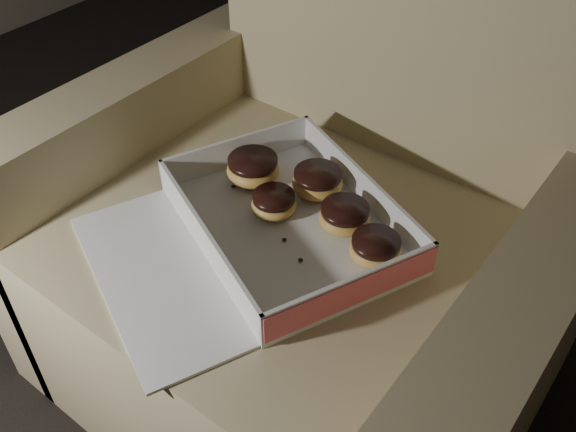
# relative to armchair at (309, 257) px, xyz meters

# --- Properties ---
(armchair) EXTENTS (0.82, 0.69, 0.86)m
(armchair) POSITION_rel_armchair_xyz_m (0.00, 0.00, 0.00)
(armchair) COLOR tan
(armchair) RESTS_ON floor
(bakery_box) EXTENTS (0.49, 0.52, 0.06)m
(bakery_box) POSITION_rel_armchair_xyz_m (-0.01, -0.10, 0.13)
(bakery_box) COLOR silver
(bakery_box) RESTS_ON armchair
(donut_a) EXTENTS (0.09, 0.09, 0.04)m
(donut_a) POSITION_rel_armchair_xyz_m (-0.11, -0.01, 0.14)
(donut_a) COLOR gold
(donut_a) RESTS_ON bakery_box
(donut_b) EXTENTS (0.08, 0.08, 0.04)m
(donut_b) POSITION_rel_armchair_xyz_m (-0.01, 0.03, 0.14)
(donut_b) COLOR gold
(donut_b) RESTS_ON bakery_box
(donut_c) EXTENTS (0.07, 0.07, 0.04)m
(donut_c) POSITION_rel_armchair_xyz_m (-0.03, -0.05, 0.14)
(donut_c) COLOR gold
(donut_c) RESTS_ON bakery_box
(donut_d) EXTENTS (0.07, 0.07, 0.04)m
(donut_d) POSITION_rel_armchair_xyz_m (0.14, -0.05, 0.14)
(donut_d) COLOR gold
(donut_d) RESTS_ON bakery_box
(donut_e) EXTENTS (0.08, 0.08, 0.04)m
(donut_e) POSITION_rel_armchair_xyz_m (0.07, -0.02, 0.14)
(donut_e) COLOR gold
(donut_e) RESTS_ON bakery_box
(crumb_a) EXTENTS (0.01, 0.01, 0.00)m
(crumb_a) POSITION_rel_armchair_xyz_m (0.02, -0.09, 0.12)
(crumb_a) COLOR black
(crumb_a) RESTS_ON bakery_box
(crumb_b) EXTENTS (0.01, 0.01, 0.00)m
(crumb_b) POSITION_rel_armchair_xyz_m (-0.12, -0.05, 0.12)
(crumb_b) COLOR black
(crumb_b) RESTS_ON bakery_box
(crumb_c) EXTENTS (0.01, 0.01, 0.00)m
(crumb_c) POSITION_rel_armchair_xyz_m (0.06, -0.11, 0.12)
(crumb_c) COLOR black
(crumb_c) RESTS_ON bakery_box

